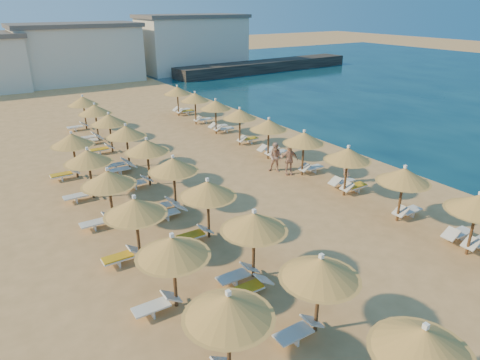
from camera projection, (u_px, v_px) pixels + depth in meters
ground at (308, 229)px, 19.61m from camera, size 220.00×220.00×0.00m
jetty at (266, 66)px, 65.06m from camera, size 30.18×5.73×1.50m
hotel_blocks at (94, 52)px, 56.27m from camera, size 46.47×9.71×8.10m
parasol_row_east at (304, 139)px, 24.92m from camera, size 2.50×37.31×2.83m
parasol_row_west at (173, 166)px, 20.79m from camera, size 2.50×37.31×2.83m
parasol_row_inland at (121, 192)px, 17.85m from camera, size 2.50×19.90×2.83m
loungers at (229, 191)px, 22.79m from camera, size 14.50×36.28×0.66m
beachgoer_c at (289, 160)px, 25.55m from camera, size 1.18×0.86×1.86m
beachgoer_a at (347, 170)px, 24.41m from camera, size 0.52×0.65×1.56m
beachgoer_b at (276, 157)px, 26.00m from camera, size 1.12×1.13×1.84m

